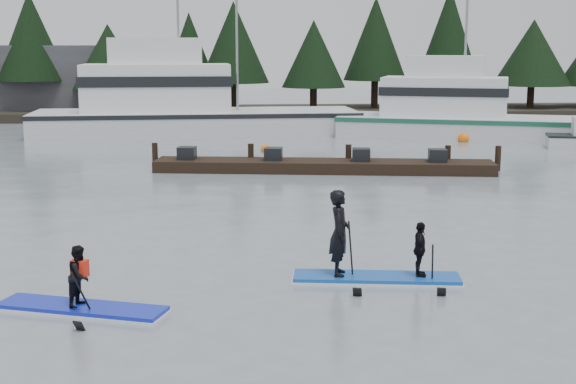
{
  "coord_description": "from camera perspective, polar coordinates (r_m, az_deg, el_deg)",
  "views": [
    {
      "loc": [
        -1.64,
        -14.98,
        4.93
      ],
      "look_at": [
        0.0,
        6.0,
        1.1
      ],
      "focal_mm": 50.0,
      "sensor_mm": 36.0,
      "label": 1
    }
  ],
  "objects": [
    {
      "name": "fishing_boat_large",
      "position": [
        46.12,
        -7.24,
        5.07
      ],
      "size": [
        18.36,
        5.84,
        10.19
      ],
      "rotation": [
        0.0,
        0.0,
        0.04
      ],
      "color": "silver",
      "rests_on": "ground"
    },
    {
      "name": "far_shore",
      "position": [
        57.19,
        -2.83,
        5.66
      ],
      "size": [
        70.0,
        8.0,
        0.6
      ],
      "primitive_type": "cube",
      "color": "#2D281E",
      "rests_on": "ground"
    },
    {
      "name": "fishing_boat_medium",
      "position": [
        45.04,
        12.69,
        4.58
      ],
      "size": [
        15.36,
        8.92,
        8.77
      ],
      "rotation": [
        0.0,
        0.0,
        -0.34
      ],
      "color": "silver",
      "rests_on": "ground"
    },
    {
      "name": "paddleboard_solo",
      "position": [
        15.67,
        -14.52,
        -6.9
      ],
      "size": [
        3.34,
        1.83,
        1.78
      ],
      "rotation": [
        0.0,
        0.0,
        -0.34
      ],
      "color": "#1426BC",
      "rests_on": "ground"
    },
    {
      "name": "waterfront_building",
      "position": [
        60.31,
        -16.44,
        7.59
      ],
      "size": [
        18.0,
        6.0,
        5.0
      ],
      "primitive_type": "cube",
      "color": "#4C4C51",
      "rests_on": "ground"
    },
    {
      "name": "treeline",
      "position": [
        57.21,
        -2.82,
        5.36
      ],
      "size": [
        60.0,
        4.0,
        8.0
      ],
      "primitive_type": null,
      "color": "black",
      "rests_on": "ground"
    },
    {
      "name": "paddleboard_duo",
      "position": [
        17.12,
        5.69,
        -4.18
      ],
      "size": [
        3.61,
        1.46,
        2.45
      ],
      "rotation": [
        0.0,
        0.0,
        -0.14
      ],
      "color": "#124EB0",
      "rests_on": "ground"
    },
    {
      "name": "buoy_c",
      "position": [
        43.11,
        12.36,
        3.51
      ],
      "size": [
        0.62,
        0.62,
        0.62
      ],
      "primitive_type": "sphere",
      "color": "orange",
      "rests_on": "ground"
    },
    {
      "name": "buoy_b",
      "position": [
        38.02,
        -1.6,
        2.86
      ],
      "size": [
        0.48,
        0.48,
        0.48
      ],
      "primitive_type": "sphere",
      "color": "orange",
      "rests_on": "ground"
    },
    {
      "name": "ground",
      "position": [
        15.85,
        1.71,
        -7.81
      ],
      "size": [
        160.0,
        160.0,
        0.0
      ],
      "primitive_type": "plane",
      "color": "slate",
      "rests_on": "ground"
    },
    {
      "name": "floating_dock",
      "position": [
        32.0,
        2.53,
        1.85
      ],
      "size": [
        13.57,
        3.77,
        0.45
      ],
      "primitive_type": "cube",
      "rotation": [
        0.0,
        0.0,
        -0.15
      ],
      "color": "black",
      "rests_on": "ground"
    }
  ]
}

